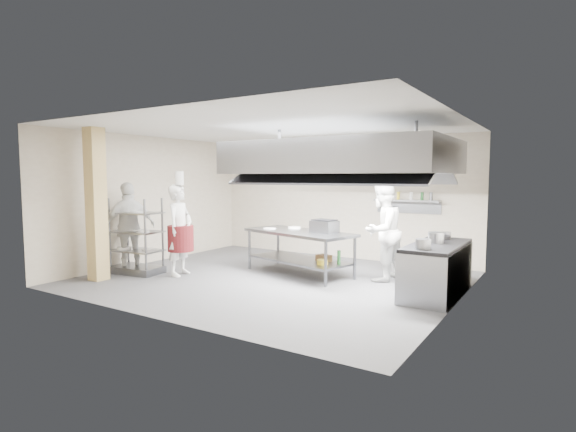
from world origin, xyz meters
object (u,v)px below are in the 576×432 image
Objects in this scene: cooking_range at (436,271)px; chef_head at (180,230)px; chef_line at (382,231)px; stockpot at (436,238)px; griddle at (324,227)px; pass_rack at (136,236)px; island at (299,252)px; chef_plating at (130,227)px.

cooking_range is 1.06× the size of chef_head.
cooking_range is at bearing 77.55° from chef_line.
stockpot is at bearing -87.99° from chef_head.
pass_rack is at bearing -142.27° from griddle.
cooking_range is (5.85, 1.57, -0.38)m from pass_rack.
chef_line is (-1.20, 0.56, 0.56)m from cooking_range.
island is at bearing 175.96° from cooking_range.
pass_rack is 6.07m from cooking_range.
chef_plating is 4.17m from griddle.
cooking_range is at bearing 3.78° from griddle.
chef_line reaches higher than stockpot.
chef_plating reaches higher than island.
cooking_range is 0.58m from stockpot.
cooking_range is at bearing 120.35° from chef_plating.
cooking_range is 1.44m from chef_line.
griddle reaches higher than island.
pass_rack is 0.85× the size of chef_head.
chef_line is 1.26m from stockpot.
griddle is (3.76, 1.81, 0.07)m from chef_plating.
chef_plating is (-1.17, -0.32, 0.02)m from chef_head.
island reaches higher than cooking_range.
cooking_range is 6.30m from chef_plating.
chef_head is 7.00× the size of stockpot.
cooking_range is (2.89, -0.20, -0.04)m from island.
pass_rack is at bearing 100.94° from chef_plating.
chef_plating is at bearing 167.04° from pass_rack.
chef_head is 1.21m from chef_plating.
chef_head is at bearing -139.81° from griddle.
stockpot is at bearing 7.91° from pass_rack.
chef_line is at bearing 157.00° from stockpot.
chef_plating is at bearing 92.58° from chef_head.
chef_head is 4.12m from chef_line.
cooking_range is 4.02× the size of griddle.
stockpot is (2.28, -0.20, -0.04)m from griddle.
island is 4.91× the size of griddle.
island is 3.68m from chef_plating.
chef_line is 3.94× the size of griddle.
cooking_range is 5.09m from chef_head.
chef_plating reaches higher than stockpot.
chef_line is at bearing 155.05° from cooking_range.
island is at bearing -67.59° from chef_head.
pass_rack is (-2.96, -1.78, 0.35)m from island.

